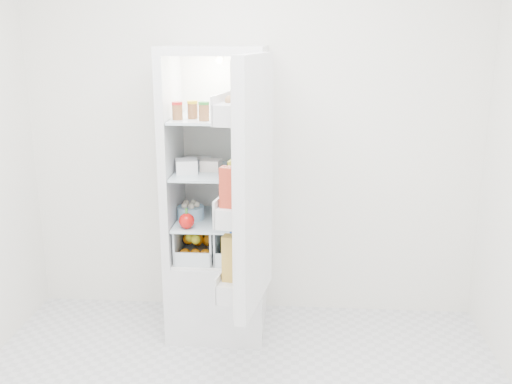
# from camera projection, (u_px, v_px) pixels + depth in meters

# --- Properties ---
(room_walls) EXTENTS (3.02, 3.02, 2.61)m
(room_walls) POSITION_uv_depth(u_px,v_px,m) (222.00, 107.00, 2.20)
(room_walls) COLOR white
(room_walls) RESTS_ON ground
(refrigerator) EXTENTS (0.60, 0.60, 1.80)m
(refrigerator) POSITION_uv_depth(u_px,v_px,m) (219.00, 228.00, 3.66)
(refrigerator) COLOR silver
(refrigerator) RESTS_ON ground
(shelf_low) EXTENTS (0.49, 0.53, 0.01)m
(shelf_low) POSITION_uv_depth(u_px,v_px,m) (217.00, 220.00, 3.58)
(shelf_low) COLOR silver
(shelf_low) RESTS_ON refrigerator
(shelf_mid) EXTENTS (0.49, 0.53, 0.02)m
(shelf_mid) POSITION_uv_depth(u_px,v_px,m) (216.00, 172.00, 3.50)
(shelf_mid) COLOR silver
(shelf_mid) RESTS_ON refrigerator
(shelf_top) EXTENTS (0.49, 0.53, 0.02)m
(shelf_top) POSITION_uv_depth(u_px,v_px,m) (215.00, 118.00, 3.41)
(shelf_top) COLOR silver
(shelf_top) RESTS_ON refrigerator
(crisper_left) EXTENTS (0.23, 0.46, 0.22)m
(crisper_left) POSITION_uv_depth(u_px,v_px,m) (198.00, 239.00, 3.63)
(crisper_left) COLOR silver
(crisper_left) RESTS_ON refrigerator
(crisper_right) EXTENTS (0.23, 0.46, 0.22)m
(crisper_right) POSITION_uv_depth(u_px,v_px,m) (237.00, 239.00, 3.61)
(crisper_right) COLOR silver
(crisper_right) RESTS_ON refrigerator
(condiment_jars) EXTENTS (0.38, 0.16, 0.08)m
(condiment_jars) POSITION_uv_depth(u_px,v_px,m) (205.00, 112.00, 3.29)
(condiment_jars) COLOR #B21919
(condiment_jars) RESTS_ON shelf_top
(squeeze_bottle) EXTENTS (0.06, 0.06, 0.17)m
(squeeze_bottle) POSITION_uv_depth(u_px,v_px,m) (251.00, 102.00, 3.38)
(squeeze_bottle) COLOR silver
(squeeze_bottle) RESTS_ON shelf_top
(tub_white) EXTENTS (0.15, 0.15, 0.08)m
(tub_white) POSITION_uv_depth(u_px,v_px,m) (186.00, 166.00, 3.43)
(tub_white) COLOR white
(tub_white) RESTS_ON shelf_mid
(tub_cream) EXTENTS (0.13, 0.13, 0.07)m
(tub_cream) POSITION_uv_depth(u_px,v_px,m) (211.00, 165.00, 3.49)
(tub_cream) COLOR silver
(tub_cream) RESTS_ON shelf_mid
(tin_red) EXTENTS (0.09, 0.09, 0.05)m
(tin_red) POSITION_uv_depth(u_px,v_px,m) (238.00, 175.00, 3.27)
(tin_red) COLOR red
(tin_red) RESTS_ON shelf_mid
(foil_tray) EXTENTS (0.18, 0.14, 0.04)m
(foil_tray) POSITION_uv_depth(u_px,v_px,m) (196.00, 161.00, 3.67)
(foil_tray) COLOR silver
(foil_tray) RESTS_ON shelf_mid
(red_cabbage) EXTENTS (0.19, 0.19, 0.19)m
(red_cabbage) POSITION_uv_depth(u_px,v_px,m) (242.00, 202.00, 3.60)
(red_cabbage) COLOR #581E55
(red_cabbage) RESTS_ON shelf_low
(bell_pepper) EXTENTS (0.09, 0.09, 0.09)m
(bell_pepper) POSITION_uv_depth(u_px,v_px,m) (187.00, 221.00, 3.38)
(bell_pepper) COLOR red
(bell_pepper) RESTS_ON shelf_low
(mushroom_bowl) EXTENTS (0.17, 0.17, 0.08)m
(mushroom_bowl) POSITION_uv_depth(u_px,v_px,m) (191.00, 213.00, 3.57)
(mushroom_bowl) COLOR #96C3E0
(mushroom_bowl) RESTS_ON shelf_low
(citrus_pile) EXTENTS (0.20, 0.31, 0.16)m
(citrus_pile) POSITION_uv_depth(u_px,v_px,m) (198.00, 243.00, 3.61)
(citrus_pile) COLOR orange
(citrus_pile) RESTS_ON refrigerator
(veg_pile) EXTENTS (0.16, 0.30, 0.10)m
(veg_pile) POSITION_uv_depth(u_px,v_px,m) (238.00, 247.00, 3.62)
(veg_pile) COLOR #1D4B19
(veg_pile) RESTS_ON refrigerator
(fridge_door) EXTENTS (0.26, 0.60, 1.30)m
(fridge_door) POSITION_uv_depth(u_px,v_px,m) (249.00, 190.00, 2.92)
(fridge_door) COLOR silver
(fridge_door) RESTS_ON refrigerator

